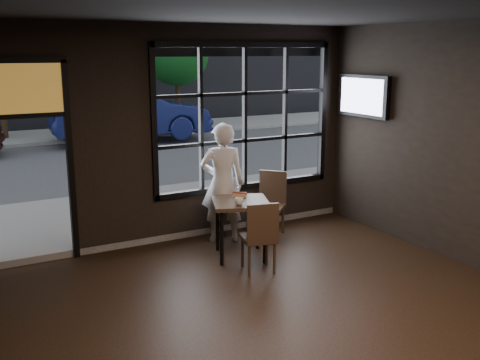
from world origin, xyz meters
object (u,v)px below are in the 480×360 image
chair_near (258,236)px  navy_car (131,114)px  cafe_table (240,229)px  man (223,183)px

chair_near → navy_car: (1.89, 10.93, 0.42)m
cafe_table → chair_near: (-0.05, -0.56, 0.07)m
chair_near → man: size_ratio=0.53×
cafe_table → man: man is taller
cafe_table → chair_near: chair_near is taller
cafe_table → navy_car: bearing=101.0°
cafe_table → navy_car: (1.84, 10.37, 0.49)m
navy_car → chair_near: bearing=175.6°
chair_near → man: (0.13, 1.27, 0.42)m
chair_near → navy_car: navy_car is taller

